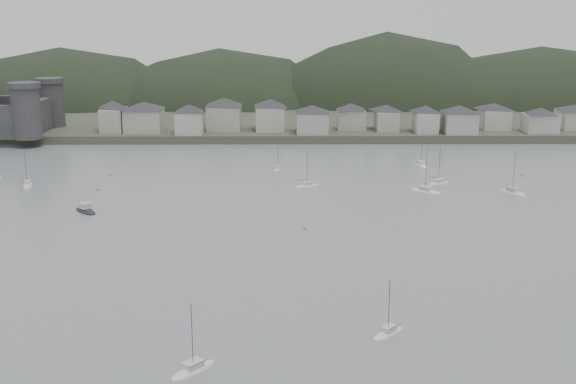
{
  "coord_description": "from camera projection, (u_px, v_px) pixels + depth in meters",
  "views": [
    {
      "loc": [
        -1.45,
        -87.57,
        46.99
      ],
      "look_at": [
        0.0,
        75.0,
        6.0
      ],
      "focal_mm": 44.69,
      "sensor_mm": 36.0,
      "label": 1
    }
  ],
  "objects": [
    {
      "name": "ground",
      "position": [
        293.0,
        371.0,
        96.41
      ],
      "size": [
        900.0,
        900.0,
        0.0
      ],
      "primitive_type": "plane",
      "color": "slate",
      "rests_on": "ground"
    },
    {
      "name": "far_shore_land",
      "position": [
        284.0,
        100.0,
        382.08
      ],
      "size": [
        900.0,
        250.0,
        3.0
      ],
      "primitive_type": "cube",
      "color": "#383D2D",
      "rests_on": "ground"
    },
    {
      "name": "forested_ridge",
      "position": [
        294.0,
        131.0,
        360.42
      ],
      "size": [
        851.55,
        103.94,
        102.57
      ],
      "color": "black",
      "rests_on": "ground"
    },
    {
      "name": "waterfront_town",
      "position": [
        418.0,
        115.0,
        272.5
      ],
      "size": [
        451.48,
        28.46,
        12.92
      ],
      "color": "#9E9B90",
      "rests_on": "far_shore_land"
    },
    {
      "name": "moored_fleet",
      "position": [
        307.0,
        239.0,
        151.58
      ],
      "size": [
        267.08,
        161.06,
        13.04
      ],
      "color": "silver",
      "rests_on": "ground"
    },
    {
      "name": "motor_launch_far",
      "position": [
        86.0,
        211.0,
        173.14
      ],
      "size": [
        7.72,
        8.29,
        3.99
      ],
      "rotation": [
        0.0,
        0.0,
        3.85
      ],
      "color": "black",
      "rests_on": "ground"
    },
    {
      "name": "mooring_buoys",
      "position": [
        275.0,
        233.0,
        155.75
      ],
      "size": [
        164.24,
        129.33,
        0.7
      ],
      "color": "#AD6339",
      "rests_on": "ground"
    }
  ]
}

